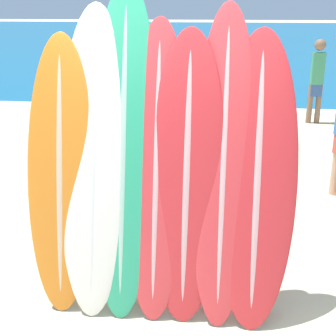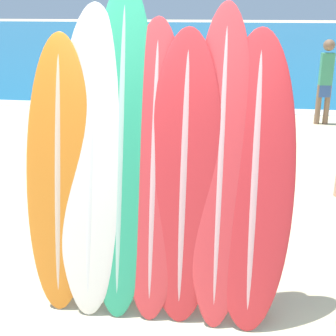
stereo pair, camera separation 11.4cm
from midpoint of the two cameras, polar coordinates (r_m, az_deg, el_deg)
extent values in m
plane|color=beige|center=(3.82, -2.31, -19.03)|extent=(160.00, 160.00, 0.00)
cube|color=#146693|center=(40.87, 6.68, 15.81)|extent=(120.00, 60.00, 0.00)
cube|color=white|center=(11.36, 4.43, 7.21)|extent=(120.00, 0.60, 0.01)
cylinder|color=#47474C|center=(4.09, -15.24, -9.46)|extent=(0.04, 0.04, 0.90)
cylinder|color=#47474C|center=(3.82, 11.48, -11.26)|extent=(0.04, 0.04, 0.90)
cylinder|color=#47474C|center=(3.66, -2.46, -4.76)|extent=(1.86, 0.04, 0.04)
cylinder|color=#47474C|center=(4.03, -2.31, -14.70)|extent=(1.86, 0.04, 0.04)
ellipsoid|color=orange|center=(3.78, -13.78, -1.03)|extent=(0.55, 0.52, 2.19)
ellipsoid|color=beige|center=(3.78, -13.78, -1.03)|extent=(0.10, 0.51, 2.10)
ellipsoid|color=silver|center=(3.69, -9.95, 0.51)|extent=(0.57, 0.67, 2.40)
ellipsoid|color=silver|center=(3.69, -9.95, 0.51)|extent=(0.10, 0.65, 2.31)
ellipsoid|color=#289E70|center=(3.63, -6.35, 1.75)|extent=(0.53, 0.69, 2.57)
ellipsoid|color=#9AC3B3|center=(3.63, -6.35, 1.75)|extent=(0.10, 0.68, 2.47)
ellipsoid|color=red|center=(3.59, -2.33, -0.59)|extent=(0.50, 0.62, 2.30)
ellipsoid|color=#D59E9F|center=(3.59, -2.33, -0.59)|extent=(0.09, 0.60, 2.21)
ellipsoid|color=red|center=(3.56, 1.37, -1.37)|extent=(0.59, 0.56, 2.23)
ellipsoid|color=#D19A9C|center=(3.56, 1.37, -1.37)|extent=(0.11, 0.55, 2.14)
ellipsoid|color=red|center=(3.54, 5.84, -0.01)|extent=(0.49, 0.68, 2.41)
ellipsoid|color=#D59E9F|center=(3.54, 5.84, -0.01)|extent=(0.09, 0.67, 2.32)
ellipsoid|color=red|center=(3.56, 9.90, -1.67)|extent=(0.60, 0.65, 2.23)
ellipsoid|color=#D19A9C|center=(3.56, 9.90, -1.67)|extent=(0.11, 0.63, 2.14)
cylinder|color=#A87A5B|center=(7.88, -7.62, 4.83)|extent=(0.12, 0.12, 0.85)
cylinder|color=#A87A5B|center=(8.03, -8.40, 5.06)|extent=(0.12, 0.12, 0.85)
cube|color=#385693|center=(7.88, -8.11, 7.05)|extent=(0.28, 0.27, 0.26)
cube|color=#2D333D|center=(7.80, -8.27, 10.37)|extent=(0.31, 0.29, 0.67)
sphere|color=#A87A5B|center=(7.74, -8.45, 13.97)|extent=(0.24, 0.24, 0.24)
cylinder|color=#A87A5B|center=(8.52, 3.93, 5.70)|extent=(0.10, 0.10, 0.75)
cylinder|color=#A87A5B|center=(8.37, 3.66, 5.45)|extent=(0.10, 0.10, 0.75)
cube|color=#478466|center=(8.39, 3.84, 7.32)|extent=(0.17, 0.23, 0.23)
cube|color=#42996B|center=(8.32, 3.90, 10.06)|extent=(0.19, 0.25, 0.59)
sphere|color=#A87A5B|center=(8.26, 3.97, 13.02)|extent=(0.21, 0.21, 0.21)
cylinder|color=#846047|center=(10.37, 17.56, 7.48)|extent=(0.11, 0.11, 0.82)
cylinder|color=#846047|center=(10.32, 16.60, 7.52)|extent=(0.11, 0.11, 0.82)
cube|color=#385693|center=(10.29, 17.24, 9.06)|extent=(0.25, 0.17, 0.25)
cube|color=#42996B|center=(10.23, 17.48, 11.49)|extent=(0.26, 0.19, 0.64)
sphere|color=#846047|center=(10.19, 17.75, 14.11)|extent=(0.23, 0.23, 0.23)
cylinder|color=tan|center=(6.42, 19.38, 0.37)|extent=(0.11, 0.11, 0.82)
camera|label=1|loc=(0.06, -90.74, -0.26)|focal=50.00mm
camera|label=2|loc=(0.06, 89.26, 0.26)|focal=50.00mm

